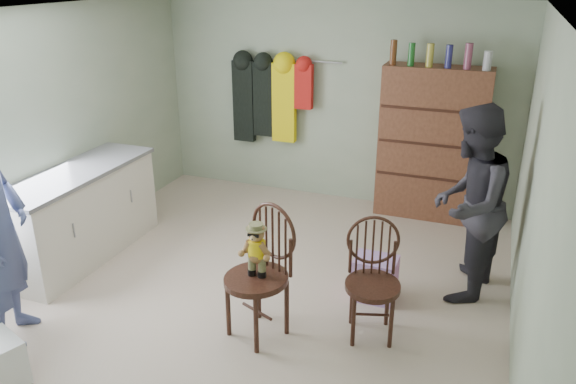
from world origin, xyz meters
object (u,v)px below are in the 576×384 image
at_px(chair_front, 261,263).
at_px(dresser, 432,143).
at_px(chair_far, 373,274).
at_px(counter, 80,214).

bearing_deg(chair_front, dresser, 95.07).
relative_size(chair_far, dresser, 0.48).
height_order(counter, chair_front, chair_front).
distance_m(counter, chair_front, 2.34).
height_order(counter, dresser, dresser).
bearing_deg(counter, chair_front, -14.27).
distance_m(chair_front, chair_far, 0.90).
relative_size(chair_front, dresser, 0.54).
xyz_separation_m(chair_far, dresser, (0.11, 2.55, 0.38)).
bearing_deg(counter, dresser, 35.69).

